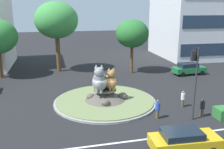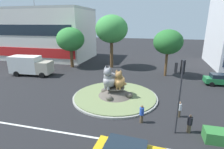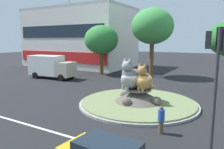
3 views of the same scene
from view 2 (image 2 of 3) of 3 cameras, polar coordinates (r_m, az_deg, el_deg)
ground_plane at (r=20.59m, az=1.04°, el=-7.52°), size 160.00×160.00×0.00m
lane_centreline at (r=14.23m, az=-6.32°, el=-19.86°), size 112.00×0.20×0.01m
roundabout_island at (r=20.42m, az=1.04°, el=-6.49°), size 9.85×9.85×1.33m
cat_statue_grey at (r=19.64m, az=-0.60°, el=-1.56°), size 2.16×2.61×2.64m
cat_statue_tabby at (r=19.62m, az=2.46°, el=-2.05°), size 1.42×2.26×2.24m
traffic_light_mast at (r=13.67m, az=21.42°, el=-2.21°), size 0.75×0.49×5.92m
shophouse_block at (r=46.07m, az=-20.95°, el=12.40°), size 21.61×12.18×14.79m
broadleaf_tree_behind_island at (r=28.95m, az=17.95°, el=10.09°), size 4.55×4.55×7.46m
second_tree_near_tower at (r=33.09m, az=-0.14°, el=14.67°), size 6.00×6.00×9.86m
third_tree_left at (r=34.31m, az=-13.50°, el=11.12°), size 5.21×5.21×7.62m
pedestrian_black_shirt at (r=15.49m, az=24.16°, el=-14.47°), size 0.40×0.40×1.58m
pedestrian_blue_shirt at (r=15.64m, az=9.73°, el=-12.60°), size 0.39×0.39×1.65m
pedestrian_white_shirt at (r=17.45m, az=21.29°, el=-10.53°), size 0.36×0.36×1.54m
sedan_on_far_lane at (r=28.58m, az=32.30°, el=-1.40°), size 4.53×2.09×1.61m
delivery_box_truck at (r=31.64m, az=-25.34°, el=2.78°), size 7.00×3.08×3.19m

